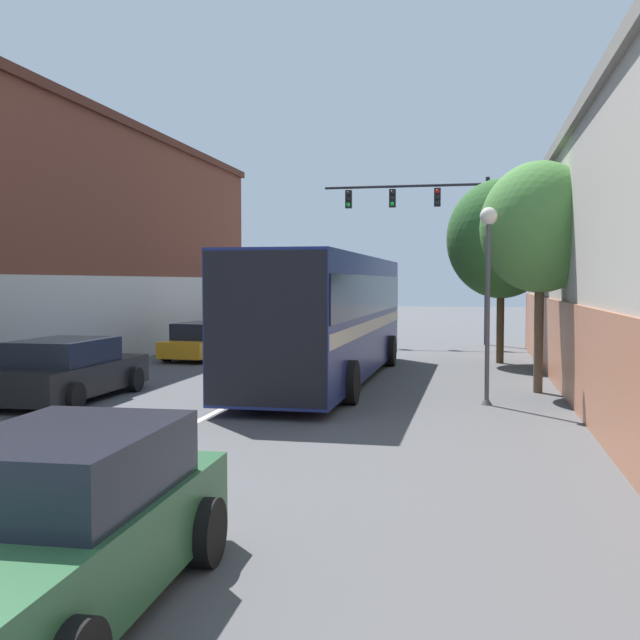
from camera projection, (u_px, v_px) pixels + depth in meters
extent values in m
cube|color=silver|center=(280.00, 379.00, 21.03)|extent=(0.14, 45.97, 0.01)
cube|color=brown|center=(11.00, 239.00, 25.42)|extent=(7.25, 28.69, 8.39)
cube|color=beige|center=(109.00, 320.00, 24.84)|extent=(0.24, 28.12, 2.94)
cube|color=#542A1E|center=(9.00, 119.00, 25.21)|extent=(7.54, 28.98, 0.30)
cube|color=#A86647|center=(576.00, 355.00, 16.56)|extent=(0.24, 29.27, 2.27)
cube|color=navy|center=(328.00, 315.00, 20.75)|extent=(2.62, 12.62, 3.20)
cube|color=black|center=(328.00, 294.00, 20.72)|extent=(2.67, 12.37, 1.03)
cube|color=beige|center=(328.00, 324.00, 20.77)|extent=(2.66, 12.49, 0.32)
cube|color=black|center=(265.00, 329.00, 14.61)|extent=(2.50, 0.07, 3.08)
cylinder|color=black|center=(312.00, 349.00, 24.91)|extent=(0.31, 1.00, 1.00)
cylinder|color=black|center=(390.00, 351.00, 24.37)|extent=(0.31, 1.00, 1.00)
cylinder|color=black|center=(239.00, 379.00, 17.27)|extent=(0.31, 1.00, 1.00)
cylinder|color=black|center=(350.00, 382.00, 16.73)|extent=(0.31, 1.00, 1.00)
cube|color=#285633|center=(54.00, 552.00, 6.07)|extent=(1.80, 4.30, 0.75)
cube|color=black|center=(68.00, 464.00, 6.29)|extent=(1.60, 2.26, 0.58)
cylinder|color=black|center=(43.00, 522.00, 7.52)|extent=(0.24, 0.67, 0.66)
cylinder|color=black|center=(207.00, 532.00, 7.24)|extent=(0.24, 0.67, 0.66)
cube|color=slate|center=(266.00, 331.00, 33.55)|extent=(1.96, 4.49, 0.74)
cube|color=black|center=(265.00, 317.00, 33.30)|extent=(1.73, 2.37, 0.55)
cylinder|color=black|center=(254.00, 333.00, 35.05)|extent=(0.25, 0.65, 0.64)
cylinder|color=black|center=(292.00, 334.00, 34.77)|extent=(0.25, 0.65, 0.64)
cylinder|color=black|center=(238.00, 338.00, 32.35)|extent=(0.25, 0.65, 0.64)
cylinder|color=black|center=(279.00, 338.00, 32.07)|extent=(0.25, 0.65, 0.64)
cube|color=black|center=(70.00, 377.00, 17.46)|extent=(1.86, 4.65, 0.70)
cube|color=black|center=(64.00, 351.00, 17.20)|extent=(1.70, 2.42, 0.56)
cylinder|color=black|center=(66.00, 377.00, 19.07)|extent=(0.22, 0.62, 0.62)
cylinder|color=black|center=(135.00, 379.00, 18.68)|extent=(0.22, 0.62, 0.62)
cylinder|color=black|center=(74.00, 397.00, 15.87)|extent=(0.22, 0.62, 0.62)
cube|color=orange|center=(206.00, 346.00, 26.75)|extent=(1.98, 4.41, 0.55)
cube|color=black|center=(203.00, 331.00, 26.51)|extent=(1.67, 2.35, 0.57)
cylinder|color=black|center=(201.00, 346.00, 28.26)|extent=(0.28, 0.65, 0.63)
cylinder|color=black|center=(242.00, 347.00, 27.78)|extent=(0.28, 0.65, 0.63)
cylinder|color=black|center=(167.00, 352.00, 25.73)|extent=(0.28, 0.65, 0.63)
cylinder|color=black|center=(211.00, 354.00, 25.25)|extent=(0.28, 0.65, 0.63)
cylinder|color=black|center=(487.00, 261.00, 32.37)|extent=(0.18, 0.18, 7.25)
cylinder|color=black|center=(405.00, 186.00, 32.91)|extent=(7.15, 0.12, 0.12)
cube|color=black|center=(437.00, 197.00, 32.65)|extent=(0.28, 0.24, 0.80)
sphere|color=red|center=(437.00, 191.00, 32.49)|extent=(0.18, 0.18, 0.18)
sphere|color=black|center=(437.00, 197.00, 32.50)|extent=(0.18, 0.18, 0.18)
sphere|color=black|center=(437.00, 203.00, 32.52)|extent=(0.18, 0.18, 0.18)
cube|color=black|center=(392.00, 198.00, 33.05)|extent=(0.28, 0.24, 0.80)
sphere|color=black|center=(392.00, 192.00, 32.89)|extent=(0.18, 0.18, 0.18)
sphere|color=black|center=(392.00, 198.00, 32.90)|extent=(0.18, 0.18, 0.18)
sphere|color=green|center=(392.00, 204.00, 32.91)|extent=(0.18, 0.18, 0.18)
cube|color=black|center=(349.00, 199.00, 33.44)|extent=(0.28, 0.24, 0.80)
sphere|color=black|center=(348.00, 193.00, 33.28)|extent=(0.18, 0.18, 0.18)
sphere|color=black|center=(348.00, 199.00, 33.29)|extent=(0.18, 0.18, 0.18)
sphere|color=green|center=(348.00, 205.00, 33.31)|extent=(0.18, 0.18, 0.18)
cone|color=#47474C|center=(487.00, 400.00, 16.71)|extent=(0.26, 0.26, 0.20)
cylinder|color=#47474C|center=(488.00, 314.00, 16.61)|extent=(0.10, 0.10, 4.07)
sphere|color=#EFE5CC|center=(489.00, 216.00, 16.50)|extent=(0.39, 0.39, 0.39)
cylinder|color=brown|center=(539.00, 335.00, 18.49)|extent=(0.23, 0.23, 2.85)
ellipsoid|color=#4C843D|center=(540.00, 227.00, 18.36)|extent=(2.93, 2.64, 3.23)
cylinder|color=#4C3823|center=(500.00, 324.00, 25.21)|extent=(0.25, 0.25, 2.64)
ellipsoid|color=#2D5B28|center=(501.00, 239.00, 25.06)|extent=(3.64, 3.28, 4.01)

